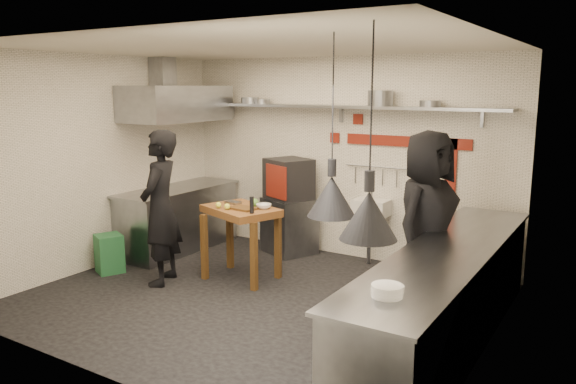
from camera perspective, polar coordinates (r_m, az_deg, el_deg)
The scene contains 47 objects.
floor at distance 6.53m, azimuth -3.20°, elevation -10.82°, with size 5.00×5.00×0.00m, color black.
ceiling at distance 6.09m, azimuth -3.48°, elevation 14.53°, with size 5.00×5.00×0.00m, color silver.
wall_back at distance 7.94m, azimuth 5.46°, elevation 3.47°, with size 5.00×0.04×2.80m, color white.
wall_front at distance 4.63m, azimuth -18.50°, elevation -2.21°, with size 5.00×0.04×2.80m, color white.
wall_left at distance 7.85m, azimuth -18.43°, elevation 2.89°, with size 0.04×4.20×2.80m, color white.
wall_right at distance 5.15m, azimuth 20.02°, elevation -1.04°, with size 0.04×4.20×2.80m, color white.
red_band_horiz at distance 7.52m, azimuth 11.94°, elevation 5.03°, with size 1.70×0.02×0.14m, color maroon.
red_band_vert at distance 7.40m, azimuth 16.15°, elevation 1.00°, with size 0.14×0.02×1.10m, color maroon.
red_tile_a at distance 7.77m, azimuth 7.12°, elevation 7.35°, with size 0.14×0.02×0.14m, color maroon.
red_tile_b at distance 7.94m, azimuth 4.78°, elevation 5.51°, with size 0.14×0.02×0.14m, color maroon.
back_shelf at distance 7.72m, azimuth 4.95°, elevation 8.64°, with size 4.60×0.34×0.04m, color slate.
shelf_bracket_left at distance 8.87m, azimuth -5.71°, elevation 8.24°, with size 0.04×0.06×0.24m, color slate.
shelf_bracket_mid at distance 7.86m, azimuth 5.44°, elevation 7.94°, with size 0.04×0.06×0.24m, color slate.
shelf_bracket_right at distance 7.22m, azimuth 19.16°, elevation 7.16°, with size 0.04×0.06×0.24m, color slate.
pan_far_left at distance 8.48m, azimuth -3.89°, elevation 9.27°, with size 0.27×0.27×0.09m, color slate.
pan_mid_left at distance 8.36m, azimuth -2.70°, elevation 9.19°, with size 0.25×0.25×0.07m, color slate.
stock_pot at distance 7.45m, azimuth 9.37°, elevation 9.39°, with size 0.33×0.33×0.20m, color slate.
pan_right at distance 7.23m, azimuth 14.24°, elevation 8.70°, with size 0.26×0.26×0.08m, color slate.
oven_stand at distance 8.17m, azimuth 0.14°, elevation -3.42°, with size 0.66×0.60×0.80m, color slate.
combi_oven at distance 8.00m, azimuth 0.08°, elevation 1.33°, with size 0.57×0.54×0.58m, color black.
oven_door at distance 7.78m, azimuth -1.22°, elevation 1.05°, with size 0.48×0.03×0.46m, color maroon.
oven_glass at distance 7.80m, azimuth -1.25°, elevation 1.09°, with size 0.39×0.02×0.34m, color black.
hand_sink at distance 7.66m, azimuth 8.45°, elevation -1.58°, with size 0.46×0.34×0.22m, color silver.
sink_tap at distance 7.62m, azimuth 8.49°, elevation -0.25°, with size 0.03×0.03×0.14m, color slate.
sink_drain at distance 7.72m, azimuth 8.25°, elevation -4.82°, with size 0.06×0.06×0.66m, color slate.
utensil_rail at distance 7.69m, azimuth 8.98°, elevation 2.55°, with size 0.02×0.02×0.90m, color slate.
counter_right at distance 5.49m, azimuth 15.76°, elevation -10.42°, with size 0.70×3.80×0.90m, color slate.
counter_right_top at distance 5.35m, azimuth 16.01°, elevation -5.76°, with size 0.76×3.90×0.03m, color slate.
plate_stack at distance 4.07m, azimuth 10.03°, elevation -9.85°, with size 0.22×0.22×0.09m, color silver.
small_bowl_right at distance 4.17m, azimuth 10.28°, elevation -9.63°, with size 0.21×0.21×0.05m, color silver.
counter_left at distance 8.48m, azimuth -11.07°, elevation -2.75°, with size 0.70×1.90×0.90m, color slate.
counter_left_top at distance 8.38m, azimuth -11.19°, elevation 0.34°, with size 0.76×2.00×0.03m, color slate.
extractor_hood at distance 8.22m, azimuth -11.24°, elevation 8.81°, with size 0.78×1.60×0.50m, color slate.
hood_duct at distance 8.39m, azimuth -12.62°, elevation 11.52°, with size 0.28×0.28×0.50m, color slate.
green_bin at distance 7.70m, azimuth -17.69°, elevation -5.97°, with size 0.32×0.32×0.50m, color #226335.
prep_table at distance 7.07m, azimuth -4.78°, elevation -5.19°, with size 0.92×0.64×0.92m, color brown, non-canonical shape.
cutting_board at distance 6.84m, azimuth -4.58°, elevation -1.65°, with size 0.32×0.22×0.03m, color #533516.
pepper_mill at distance 6.59m, azimuth -3.70°, elevation -1.34°, with size 0.05×0.05×0.20m, color black.
lemon_a at distance 6.93m, azimuth -7.08°, elevation -1.31°, with size 0.07×0.07×0.07m, color #D5DF38.
lemon_b at distance 6.83m, azimuth -6.21°, elevation -1.47°, with size 0.07×0.07×0.07m, color #D5DF38.
veg_ball at distance 6.97m, azimuth -3.46°, elevation -1.10°, with size 0.11×0.11×0.11m, color #51852F.
steel_tray at distance 7.17m, azimuth -5.59°, elevation -1.08°, with size 0.19×0.13×0.03m, color slate.
bowl at distance 6.85m, azimuth -2.48°, elevation -1.46°, with size 0.19×0.19×0.06m, color silver.
heat_lamp_near at distance 4.46m, azimuth 4.55°, elevation 6.62°, with size 0.39×0.39×1.45m, color black, non-canonical shape.
heat_lamp_far at distance 3.70m, azimuth 8.41°, elevation 5.91°, with size 0.39×0.39×1.42m, color black, non-canonical shape.
chef_left at distance 6.96m, azimuth -12.83°, elevation -1.58°, with size 0.69×0.45×1.89m, color black.
chef_right at distance 6.08m, azimuth 13.86°, elevation -3.09°, with size 0.95×0.62×1.95m, color black.
Camera 1 is at (3.51, -4.95, 2.39)m, focal length 35.00 mm.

